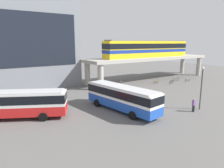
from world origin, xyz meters
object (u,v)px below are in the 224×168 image
bus_main (122,96)px  bicycle_green (176,79)px  bicycle_black (171,82)px  pedestrian_by_bike_rack (121,86)px  pedestrian_walking_across (194,105)px  bicycle_orange (156,82)px  bicycle_silver (187,80)px  train (148,48)px  station_building (4,44)px  bus_secondary (17,102)px

bus_main → bicycle_green: bearing=22.6°
bicycle_green → bicycle_black: bearing=-155.0°
bicycle_green → pedestrian_by_bike_rack: size_ratio=1.03×
pedestrian_walking_across → pedestrian_by_bike_rack: 14.63m
bicycle_orange → bicycle_silver: size_ratio=0.99×
train → bicycle_green: (4.54, -4.58, -6.97)m
station_building → pedestrian_by_bike_rack: (16.80, -15.03, -7.51)m
bus_secondary → pedestrian_by_bike_rack: bearing=13.9°
bicycle_silver → pedestrian_walking_across: (-17.20, -13.12, 0.46)m
bicycle_green → bicycle_silver: 2.53m
station_building → pedestrian_walking_across: size_ratio=14.76×
train → pedestrian_by_bike_rack: (-11.49, -4.96, -6.53)m
bus_main → bicycle_silver: bus_main is taller
station_building → bicycle_black: size_ratio=14.73×
station_building → bus_main: station_building is taller
bicycle_orange → pedestrian_by_bike_rack: 10.23m
bicycle_orange → bicycle_silver: same height
station_building → bus_main: size_ratio=2.28×
bus_main → bus_secondary: 12.40m
bicycle_black → bicycle_silver: (5.21, -0.24, 0.00)m
train → bus_main: size_ratio=2.07×
bicycle_black → station_building: bearing=150.9°
train → bus_secondary: 31.74m
bicycle_green → bicycle_silver: bearing=-47.9°
bicycle_black → bicycle_green: 3.87m
pedestrian_by_bike_rack → bicycle_black: bearing=-5.8°
bicycle_orange → bicycle_green: size_ratio=1.01×
bicycle_orange → bus_main: bearing=-149.3°
pedestrian_walking_across → station_building: bearing=120.3°
bus_secondary → bicycle_black: 31.05m
bus_secondary → pedestrian_walking_across: bus_secondary is taller
bus_main → bus_secondary: same height
train → bus_main: (-18.30, -14.10, -5.34)m
train → bicycle_black: size_ratio=13.38×
train → bicycle_green: size_ratio=13.27×
train → bicycle_orange: size_ratio=13.13×
train → bus_main: 23.71m
bicycle_black → bus_main: bearing=-157.8°
station_building → train: station_building is taller
bus_main → station_building: bearing=112.5°
bus_main → pedestrian_by_bike_rack: bus_main is taller
bicycle_orange → bicycle_black: bearing=-43.5°
bus_main → pedestrian_walking_across: (7.33, -5.48, -1.17)m
station_building → bus_secondary: bearing=-94.4°
bus_main → bicycle_orange: size_ratio=6.36×
bicycle_orange → train: bearing=71.9°
train → bus_secondary: bearing=-162.3°
station_building → bicycle_silver: (34.53, -16.53, -7.95)m
bicycle_orange → bicycle_silver: bearing=-18.1°
bus_main → bicycle_orange: (16.99, 10.10, -1.63)m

